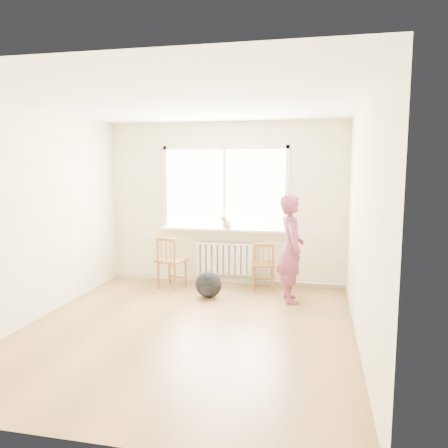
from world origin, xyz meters
The scene contains 13 objects.
floor centered at (0.00, 0.00, 0.00)m, with size 4.50×4.50×0.00m, color #98683E.
ceiling centered at (0.00, 0.00, 2.70)m, with size 4.50×4.50×0.00m, color white.
back_wall centered at (0.00, 2.25, 1.35)m, with size 4.00×0.01×2.70m, color #F2E9C1.
window centered at (0.00, 2.22, 1.66)m, with size 2.12×0.05×1.42m.
windowsill centered at (0.00, 2.14, 0.93)m, with size 2.15×0.22×0.04m, color white.
radiator centered at (0.00, 2.16, 0.44)m, with size 1.00×0.12×0.55m.
heating_pipe centered at (1.25, 2.19, 0.08)m, with size 0.04×0.04×1.40m, color silver.
baseboard centered at (0.00, 2.23, 0.04)m, with size 4.00×0.03×0.08m, color beige.
chair_left centered at (-0.79, 1.69, 0.43)m, with size 0.51×0.50×0.85m.
chair_right centered at (0.70, 1.90, 0.39)m, with size 0.43×0.42×0.78m.
person centered at (1.16, 1.42, 0.79)m, with size 0.57×0.38×1.57m, color #C94359.
cat centered at (0.08, 2.06, 1.06)m, with size 0.24×0.38×0.27m.
backpack centered at (-0.06, 1.32, 0.20)m, with size 0.40×0.30×0.40m, color black.
Camera 1 is at (1.52, -4.88, 1.98)m, focal length 35.00 mm.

